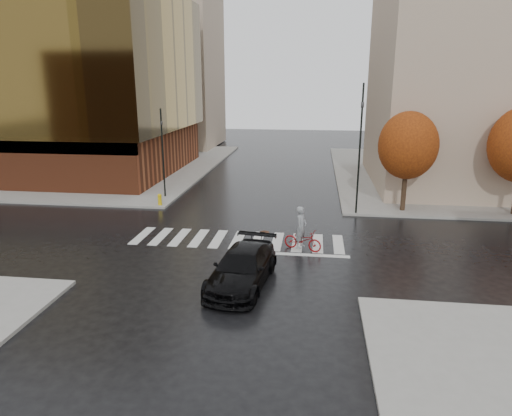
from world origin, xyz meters
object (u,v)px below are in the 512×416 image
(fire_hydrant, at_px, (160,199))
(traffic_light_ne, at_px, (360,139))
(cyclist, at_px, (302,235))
(sedan, at_px, (242,268))
(traffic_light_nw, at_px, (163,148))

(fire_hydrant, bearing_deg, traffic_light_ne, -0.86)
(cyclist, distance_m, traffic_light_ne, 8.69)
(sedan, relative_size, cyclist, 2.33)
(fire_hydrant, bearing_deg, sedan, -56.63)
(sedan, xyz_separation_m, fire_hydrant, (-7.68, 11.67, -0.19))
(traffic_light_ne, bearing_deg, sedan, 52.71)
(traffic_light_nw, height_order, fire_hydrant, traffic_light_nw)
(cyclist, xyz_separation_m, traffic_light_nw, (-10.53, 9.58, 2.94))
(sedan, distance_m, cyclist, 5.17)
(fire_hydrant, bearing_deg, traffic_light_nw, 100.35)
(cyclist, bearing_deg, traffic_light_ne, -4.32)
(cyclist, relative_size, fire_hydrant, 2.88)
(sedan, xyz_separation_m, cyclist, (2.39, 4.58, 0.01))
(cyclist, height_order, traffic_light_nw, traffic_light_nw)
(sedan, xyz_separation_m, traffic_light_ne, (5.68, 11.47, 4.16))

